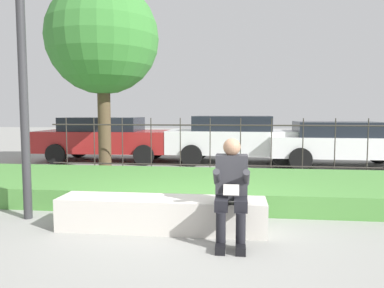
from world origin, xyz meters
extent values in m
plane|color=gray|center=(0.00, 0.00, 0.00)|extent=(60.00, 60.00, 0.00)
cube|color=beige|center=(-0.35, 0.00, 0.21)|extent=(2.69, 0.55, 0.42)
cube|color=#9B978F|center=(-0.35, 0.00, 0.04)|extent=(2.59, 0.51, 0.08)
cube|color=black|center=(0.45, -0.67, 0.04)|extent=(0.11, 0.26, 0.09)
cylinder|color=black|center=(0.45, -0.61, 0.26)|extent=(0.11, 0.11, 0.33)
cube|color=black|center=(0.45, -0.40, 0.48)|extent=(0.15, 0.42, 0.13)
cube|color=black|center=(0.67, -0.67, 0.04)|extent=(0.11, 0.26, 0.09)
cylinder|color=black|center=(0.67, -0.61, 0.26)|extent=(0.11, 0.11, 0.33)
cube|color=black|center=(0.67, -0.40, 0.48)|extent=(0.15, 0.42, 0.13)
cube|color=#333338|center=(0.56, -0.19, 0.75)|extent=(0.38, 0.24, 0.54)
sphere|color=tan|center=(0.56, -0.21, 1.12)|extent=(0.21, 0.21, 0.21)
cylinder|color=#333338|center=(0.39, -0.35, 0.77)|extent=(0.08, 0.29, 0.24)
cylinder|color=#333338|center=(0.73, -0.35, 0.77)|extent=(0.08, 0.29, 0.24)
cube|color=beige|center=(0.56, -0.45, 0.64)|extent=(0.18, 0.09, 0.13)
cube|color=#4C893D|center=(0.00, 2.03, 0.17)|extent=(9.78, 2.66, 0.33)
cylinder|color=#332D28|center=(0.00, 4.04, 0.28)|extent=(7.78, 0.03, 0.03)
cylinder|color=#332D28|center=(0.00, 4.04, 1.22)|extent=(7.78, 0.03, 0.03)
cylinder|color=#332D28|center=(-3.54, 4.04, 0.70)|extent=(0.02, 0.02, 1.39)
cylinder|color=#332D28|center=(-2.83, 4.04, 0.70)|extent=(0.02, 0.02, 1.39)
cylinder|color=#332D28|center=(-2.12, 4.04, 0.70)|extent=(0.02, 0.02, 1.39)
cylinder|color=#332D28|center=(-1.41, 4.04, 0.70)|extent=(0.02, 0.02, 1.39)
cylinder|color=#332D28|center=(-0.71, 4.04, 0.70)|extent=(0.02, 0.02, 1.39)
cylinder|color=#332D28|center=(0.00, 4.04, 0.70)|extent=(0.02, 0.02, 1.39)
cylinder|color=#332D28|center=(0.71, 4.04, 0.70)|extent=(0.02, 0.02, 1.39)
cylinder|color=#332D28|center=(1.41, 4.04, 0.70)|extent=(0.02, 0.02, 1.39)
cylinder|color=#332D28|center=(2.12, 4.04, 0.70)|extent=(0.02, 0.02, 1.39)
cylinder|color=#332D28|center=(2.83, 4.04, 0.70)|extent=(0.02, 0.02, 1.39)
cylinder|color=#332D28|center=(3.54, 4.04, 0.70)|extent=(0.02, 0.02, 1.39)
cube|color=silver|center=(0.66, 6.50, 0.65)|extent=(4.17, 1.85, 0.68)
cube|color=black|center=(0.50, 6.50, 1.20)|extent=(2.31, 1.59, 0.43)
cylinder|color=black|center=(1.91, 5.61, 0.31)|extent=(0.62, 0.22, 0.61)
cylinder|color=black|center=(1.96, 7.30, 0.31)|extent=(0.62, 0.22, 0.61)
cylinder|color=black|center=(-0.64, 5.69, 0.31)|extent=(0.62, 0.22, 0.61)
cylinder|color=black|center=(-0.59, 7.38, 0.31)|extent=(0.62, 0.22, 0.61)
cube|color=silver|center=(3.55, 6.13, 0.58)|extent=(4.08, 1.77, 0.56)
cube|color=black|center=(3.39, 6.13, 1.06)|extent=(2.25, 1.54, 0.40)
cylinder|color=black|center=(4.82, 6.96, 0.30)|extent=(0.60, 0.21, 0.60)
cylinder|color=black|center=(2.29, 5.30, 0.30)|extent=(0.60, 0.21, 0.60)
cylinder|color=black|center=(2.30, 6.99, 0.30)|extent=(0.60, 0.21, 0.60)
cube|color=maroon|center=(-3.35, 6.53, 0.62)|extent=(4.27, 1.78, 0.65)
cube|color=black|center=(-3.52, 6.52, 1.15)|extent=(2.36, 1.54, 0.41)
cylinder|color=black|center=(-2.02, 5.72, 0.30)|extent=(0.60, 0.21, 0.60)
cylinder|color=black|center=(-2.05, 7.38, 0.30)|extent=(0.60, 0.21, 0.60)
cylinder|color=black|center=(-4.65, 5.67, 0.30)|extent=(0.60, 0.21, 0.60)
cylinder|color=black|center=(-4.68, 7.33, 0.30)|extent=(0.60, 0.21, 0.60)
cylinder|color=#2D2D30|center=(-2.37, 0.29, 2.13)|extent=(0.12, 0.12, 4.26)
cylinder|color=#4C3D28|center=(-2.79, 4.66, 1.31)|extent=(0.33, 0.33, 2.62)
sphere|color=#387A33|center=(-2.79, 4.66, 3.41)|extent=(2.85, 2.85, 2.85)
camera|label=1|loc=(0.61, -4.70, 1.54)|focal=35.00mm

